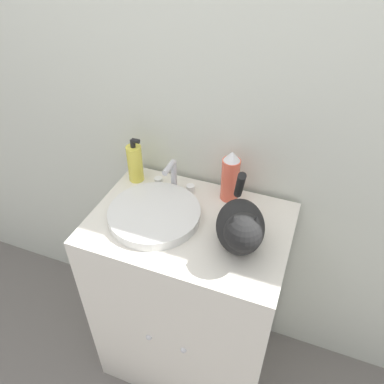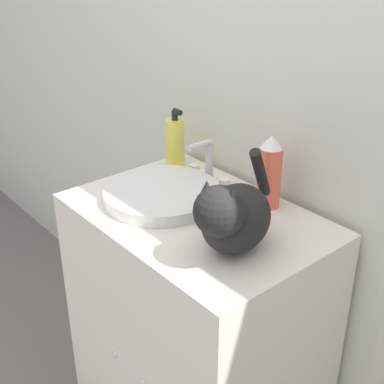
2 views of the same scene
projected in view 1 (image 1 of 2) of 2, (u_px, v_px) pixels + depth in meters
The scene contains 7 objects.
wall_back at pixel (219, 101), 1.34m from camera, with size 6.00×0.05×2.50m.
vanity_cabinet at pixel (190, 299), 1.62m from camera, with size 0.72×0.51×0.91m.
sink_basin at pixel (154, 214), 1.34m from camera, with size 0.33×0.33×0.04m.
faucet at pixel (173, 178), 1.44m from camera, with size 0.17×0.10×0.14m.
cat at pixel (241, 227), 1.18m from camera, with size 0.21×0.33×0.23m.
soap_bottle at pixel (135, 163), 1.49m from camera, with size 0.06×0.06×0.19m.
spray_bottle at pixel (230, 176), 1.38m from camera, with size 0.07×0.07×0.21m.
Camera 1 is at (0.36, -0.66, 1.83)m, focal length 35.00 mm.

